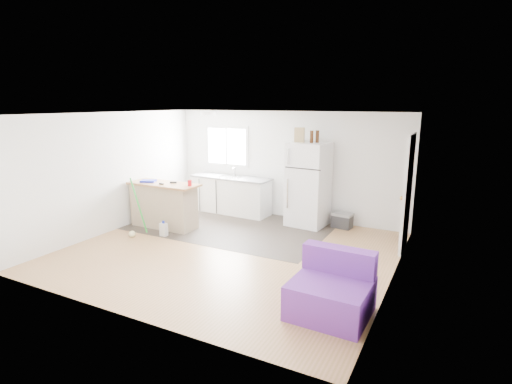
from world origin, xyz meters
TOP-DOWN VIEW (x-y plane):
  - room at (0.00, 0.00)m, footprint 5.51×5.01m
  - vinyl_zone at (-0.73, 1.25)m, footprint 4.05×2.50m
  - window at (-1.55, 2.49)m, footprint 1.18×0.06m
  - interior_door at (2.72, 1.55)m, footprint 0.11×0.92m
  - ceiling_fixture at (-1.20, 1.20)m, footprint 0.30×0.30m
  - kitchen_cabinets at (-1.27, 2.20)m, footprint 1.98×0.69m
  - peninsula at (-1.96, 0.58)m, footprint 1.54×0.60m
  - refrigerator at (0.68, 2.11)m, footprint 0.85×0.82m
  - cooler at (1.41, 2.25)m, footprint 0.45×0.33m
  - purple_seat at (2.23, -1.25)m, footprint 0.97×0.91m
  - cleaner_jug at (-1.58, 0.10)m, footprint 0.15×0.11m
  - mop at (-2.06, -0.19)m, footprint 0.23×0.34m
  - red_cup at (-1.28, 0.60)m, footprint 0.09×0.09m
  - blue_tray at (-2.31, 0.55)m, footprint 0.36×0.32m
  - tool_a at (-1.76, 0.68)m, footprint 0.15×0.10m
  - tool_b at (-1.89, 0.46)m, footprint 0.10×0.05m
  - cardboard_box at (0.48, 2.04)m, footprint 0.21×0.13m
  - bottle_left at (0.76, 2.01)m, footprint 0.08×0.08m
  - bottle_right at (0.85, 2.11)m, footprint 0.09×0.09m

SIDE VIEW (x-z plane):
  - vinyl_zone at x=-0.73m, z-range 0.00..0.00m
  - cleaner_jug at x=-1.58m, z-range -0.02..0.29m
  - cooler at x=1.41m, z-range 0.00..0.32m
  - mop at x=-2.06m, z-range -0.37..0.83m
  - purple_seat at x=2.23m, z-range -0.10..0.67m
  - kitchen_cabinets at x=-1.27m, z-range -0.13..1.02m
  - peninsula at x=-1.96m, z-range 0.01..0.95m
  - refrigerator at x=0.68m, z-range 0.00..1.78m
  - tool_b at x=-1.89m, z-range 0.95..0.97m
  - tool_a at x=-1.76m, z-range 0.95..0.98m
  - blue_tray at x=-2.31m, z-range 0.95..0.98m
  - red_cup at x=-1.28m, z-range 0.95..1.07m
  - interior_door at x=2.72m, z-range -0.03..2.07m
  - room at x=0.00m, z-range -0.01..2.41m
  - window at x=-1.55m, z-range 1.06..2.04m
  - bottle_left at x=0.76m, z-range 1.78..2.03m
  - bottle_right at x=0.85m, z-range 1.78..2.03m
  - cardboard_box at x=0.48m, z-range 1.78..2.08m
  - ceiling_fixture at x=-1.20m, z-range 2.32..2.40m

